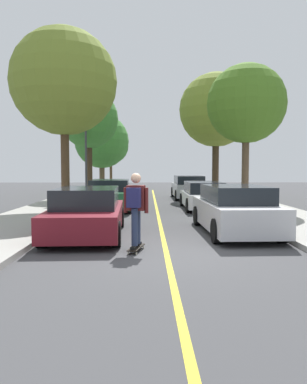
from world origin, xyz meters
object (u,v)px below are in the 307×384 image
(street_tree_right_near, at_px, (216,110))
(streetlamp, at_px, (86,137))
(street_tree_left_farthest, at_px, (111,146))
(skateboarder, at_px, (136,205))
(street_tree_left_near, at_px, (89,119))
(street_tree_right_nearest, at_px, (246,104))
(parked_car_right_near, at_px, (203,196))
(parked_car_left_nearest, at_px, (87,212))
(parked_car_right_nearest, at_px, (235,210))
(parked_car_right_far, at_px, (189,187))
(street_tree_left_nearest, at_px, (64,82))
(parked_car_left_near, at_px, (110,195))
(skateboard, at_px, (136,248))
(street_tree_left_far, at_px, (102,141))

(street_tree_right_near, relative_size, streetlamp, 1.26)
(street_tree_left_farthest, height_order, skateboarder, street_tree_left_farthest)
(street_tree_left_near, distance_m, street_tree_right_nearest, 9.90)
(parked_car_right_near, relative_size, street_tree_right_nearest, 0.67)
(street_tree_left_farthest, xyz_separation_m, street_tree_right_near, (7.86, -11.88, 1.61))
(parked_car_left_nearest, relative_size, parked_car_right_nearest, 1.02)
(parked_car_right_far, bearing_deg, streetlamp, -160.77)
(street_tree_right_nearest, relative_size, street_tree_right_near, 0.81)
(street_tree_left_farthest, height_order, streetlamp, streetlamp)
(street_tree_left_near, xyz_separation_m, skateboarder, (3.23, -14.18, -3.73))
(parked_car_right_near, distance_m, street_tree_right_near, 8.61)
(streetlamp, bearing_deg, street_tree_left_nearest, -90.54)
(parked_car_right_near, xyz_separation_m, street_tree_right_nearest, (1.80, -0.54, 4.08))
(parked_car_left_near, relative_size, skateboard, 4.69)
(parked_car_left_nearest, bearing_deg, street_tree_left_near, 98.43)
(parked_car_left_nearest, bearing_deg, parked_car_right_far, 71.46)
(street_tree_left_far, bearing_deg, street_tree_left_farthest, 90.00)
(parked_car_left_nearest, relative_size, skateboard, 5.27)
(parked_car_right_near, bearing_deg, street_tree_left_farthest, 107.95)
(parked_car_right_nearest, xyz_separation_m, street_tree_left_nearest, (-6.06, 5.13, 4.81))
(parked_car_left_nearest, xyz_separation_m, street_tree_left_nearest, (-1.80, 5.49, 4.84))
(street_tree_right_nearest, bearing_deg, skateboarder, -119.54)
(skateboarder, bearing_deg, parked_car_left_nearest, 124.92)
(street_tree_right_nearest, height_order, skateboard, street_tree_right_nearest)
(parked_car_right_far, height_order, skateboard, parked_car_right_far)
(street_tree_left_farthest, bearing_deg, parked_car_left_near, -84.57)
(parked_car_right_near, height_order, street_tree_left_farthest, street_tree_left_farthest)
(parked_car_right_near, bearing_deg, street_tree_left_near, 137.93)
(parked_car_right_near, xyz_separation_m, skateboard, (-2.82, -8.67, -0.55))
(parked_car_left_nearest, bearing_deg, street_tree_left_nearest, 108.14)
(parked_car_left_nearest, bearing_deg, street_tree_right_near, 65.78)
(street_tree_left_nearest, distance_m, street_tree_left_far, 12.95)
(streetlamp, bearing_deg, parked_car_right_far, 19.23)
(street_tree_left_near, bearing_deg, parked_car_right_near, -42.07)
(parked_car_left_near, bearing_deg, street_tree_left_farthest, 95.43)
(parked_car_right_far, bearing_deg, parked_car_left_nearest, -108.54)
(parked_car_left_near, relative_size, street_tree_left_near, 0.63)
(street_tree_left_near, relative_size, street_tree_right_near, 0.83)
(parked_car_right_nearest, xyz_separation_m, street_tree_right_nearest, (1.80, 5.75, 4.03))
(parked_car_right_near, relative_size, street_tree_left_far, 0.72)
(parked_car_right_far, xyz_separation_m, streetlamp, (-6.01, -2.10, 2.93))
(parked_car_left_near, xyz_separation_m, skateboarder, (1.44, -8.49, 0.39))
(parked_car_left_near, relative_size, street_tree_left_nearest, 0.54)
(street_tree_left_farthest, bearing_deg, parked_car_right_near, -72.05)
(parked_car_right_near, height_order, street_tree_left_near, street_tree_left_near)
(parked_car_left_near, height_order, street_tree_left_nearest, street_tree_left_nearest)
(parked_car_right_far, bearing_deg, street_tree_right_near, 22.95)
(parked_car_right_near, distance_m, streetlamp, 7.81)
(parked_car_left_near, bearing_deg, street_tree_right_nearest, -3.09)
(street_tree_left_nearest, bearing_deg, parked_car_right_nearest, -40.24)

